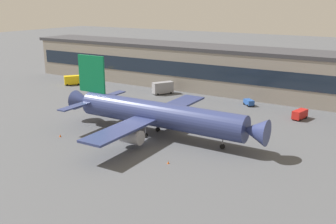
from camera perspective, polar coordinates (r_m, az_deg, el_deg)
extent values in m
plane|color=#4C4F54|center=(91.64, -4.12, -4.08)|extent=(600.00, 600.00, 0.00)
cube|color=gray|center=(138.73, 9.64, 5.76)|extent=(170.67, 17.52, 14.46)
cube|color=#38383D|center=(137.58, 9.79, 8.97)|extent=(174.08, 17.87, 1.20)
cube|color=#192333|center=(130.58, 8.20, 5.51)|extent=(167.26, 0.16, 5.20)
cylinder|color=navy|center=(92.41, -1.29, -0.38)|extent=(43.07, 6.10, 5.97)
cone|color=navy|center=(82.86, 12.48, -2.73)|extent=(5.39, 5.69, 5.67)
cone|color=navy|center=(106.51, -12.09, 1.49)|extent=(6.58, 5.39, 5.37)
cube|color=#0C723F|center=(102.80, -11.07, 5.46)|extent=(8.36, 0.53, 9.55)
cube|color=navy|center=(108.74, -8.38, 2.46)|extent=(2.43, 10.75, 0.30)
cube|color=navy|center=(99.30, -13.16, 0.90)|extent=(2.43, 10.75, 0.30)
cube|color=navy|center=(104.03, 1.52, 1.16)|extent=(6.06, 19.39, 0.50)
cube|color=navy|center=(83.85, -7.09, -2.66)|extent=(6.06, 19.39, 0.50)
cylinder|color=#99999E|center=(101.67, 1.19, -0.39)|extent=(4.93, 3.30, 3.28)
cylinder|color=#99999E|center=(86.12, -5.33, -3.54)|extent=(4.93, 3.30, 3.28)
cylinder|color=black|center=(86.75, 7.93, -5.00)|extent=(1.10, 0.50, 1.10)
cylinder|color=slate|center=(86.24, 7.97, -4.09)|extent=(0.24, 0.24, 2.37)
cylinder|color=black|center=(97.12, -1.50, -2.52)|extent=(1.10, 0.50, 1.10)
cylinder|color=slate|center=(96.67, -1.50, -1.71)|extent=(0.24, 0.24, 2.37)
cylinder|color=black|center=(92.89, -3.28, -3.43)|extent=(1.10, 0.50, 1.10)
cylinder|color=slate|center=(92.42, -3.30, -2.57)|extent=(0.24, 0.24, 2.37)
cube|color=gray|center=(135.41, -0.76, 3.59)|extent=(5.99, 7.49, 3.80)
cube|color=black|center=(134.40, -1.52, 3.82)|extent=(3.36, 3.40, 0.95)
cylinder|color=black|center=(133.73, -1.50, 2.59)|extent=(0.62, 0.75, 0.70)
cylinder|color=black|center=(135.79, -1.93, 2.79)|extent=(0.62, 0.75, 0.70)
cylinder|color=black|center=(135.92, 0.41, 2.81)|extent=(0.62, 0.75, 0.70)
cylinder|color=black|center=(137.95, -0.03, 3.01)|extent=(0.62, 0.75, 0.70)
cube|color=yellow|center=(154.41, -13.76, 4.57)|extent=(5.71, 6.13, 3.20)
cube|color=black|center=(154.17, -14.38, 4.75)|extent=(3.04, 3.03, 0.80)
cylinder|color=black|center=(153.52, -14.46, 3.84)|extent=(0.68, 0.73, 0.70)
cylinder|color=black|center=(155.64, -14.52, 4.00)|extent=(0.68, 0.73, 0.70)
cylinder|color=black|center=(153.84, -12.90, 3.97)|extent=(0.68, 0.73, 0.70)
cylinder|color=black|center=(155.95, -12.98, 4.13)|extent=(0.68, 0.73, 0.70)
cube|color=red|center=(112.61, 18.65, -0.28)|extent=(3.39, 5.58, 2.20)
cube|color=black|center=(113.73, 19.00, 0.08)|extent=(2.40, 2.26, 0.55)
cylinder|color=black|center=(114.90, 18.58, -0.53)|extent=(0.46, 0.75, 0.70)
cylinder|color=black|center=(114.08, 19.46, -0.73)|extent=(0.46, 0.75, 0.70)
cylinder|color=black|center=(111.76, 17.72, -0.91)|extent=(0.46, 0.75, 0.70)
cylinder|color=black|center=(110.92, 18.62, -1.11)|extent=(0.46, 0.75, 0.70)
cube|color=#2651A5|center=(123.09, 11.69, 1.42)|extent=(4.01, 3.90, 1.50)
cube|color=black|center=(122.18, 11.92, 1.45)|extent=(2.17, 2.21, 0.38)
cylinder|color=black|center=(122.63, 12.32, 0.97)|extent=(0.72, 0.69, 0.70)
cylinder|color=black|center=(121.79, 11.57, 0.91)|extent=(0.72, 0.69, 0.70)
cylinder|color=black|center=(124.77, 11.77, 1.26)|extent=(0.72, 0.69, 0.70)
cylinder|color=black|center=(123.94, 11.03, 1.20)|extent=(0.72, 0.69, 0.70)
cone|color=#F2590C|center=(78.58, 0.04, -7.35)|extent=(0.44, 0.44, 0.55)
cone|color=#F2590C|center=(96.89, -15.43, -3.33)|extent=(0.48, 0.48, 0.60)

